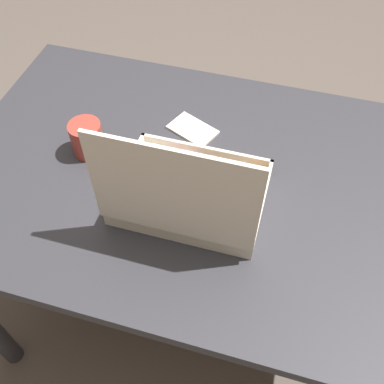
{
  "coord_description": "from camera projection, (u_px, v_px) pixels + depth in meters",
  "views": [
    {
      "loc": [
        -0.13,
        0.65,
        1.52
      ],
      "look_at": [
        0.03,
        0.06,
        0.74
      ],
      "focal_mm": 42.0,
      "sensor_mm": 36.0,
      "label": 1
    }
  ],
  "objects": [
    {
      "name": "paper_napkin",
      "position": [
        193.0,
        130.0,
        1.13
      ],
      "size": [
        0.14,
        0.11,
        0.01
      ],
      "color": "silver",
      "rests_on": "dining_table"
    },
    {
      "name": "coffee_mug",
      "position": [
        87.0,
        138.0,
        1.06
      ],
      "size": [
        0.08,
        0.08,
        0.08
      ],
      "color": "#A3382D",
      "rests_on": "dining_table"
    },
    {
      "name": "dining_table",
      "position": [
        212.0,
        205.0,
        1.11
      ],
      "size": [
        1.24,
        0.77,
        0.72
      ],
      "color": "#2D2D33",
      "rests_on": "ground_plane"
    },
    {
      "name": "donut_box",
      "position": [
        186.0,
        194.0,
        0.94
      ],
      "size": [
        0.32,
        0.25,
        0.28
      ],
      "color": "silver",
      "rests_on": "dining_table"
    },
    {
      "name": "ground_plane",
      "position": [
        206.0,
        308.0,
        1.6
      ],
      "size": [
        8.0,
        8.0,
        0.0
      ],
      "primitive_type": "plane",
      "color": "#564C44"
    }
  ]
}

